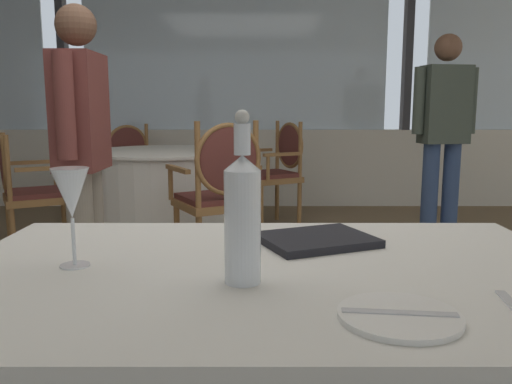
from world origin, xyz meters
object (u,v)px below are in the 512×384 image
Objects in this scene: dining_chair_0_3 at (220,186)px; menu_book at (316,240)px; side_plate at (399,316)px; diner_person_1 at (82,146)px; dining_chair_0_2 at (25,185)px; dining_chair_0_1 at (131,163)px; dining_chair_0_0 at (277,165)px; diner_person_0 at (443,127)px; wine_glass at (70,195)px; water_bottle at (242,215)px.

menu_book is at bearing 162.21° from dining_chair_0_3.
diner_person_1 is at bearing 121.48° from side_plate.
menu_book is 3.09m from dining_chair_0_2.
diner_person_1 is (-1.04, 1.34, 0.15)m from menu_book.
dining_chair_0_3 reaches higher than dining_chair_0_1.
dining_chair_0_0 reaches higher than dining_chair_0_1.
side_plate is 4.66m from dining_chair_0_1.
menu_book is 3.15m from diner_person_0.
dining_chair_0_1 is (-1.50, 4.41, -0.21)m from side_plate.
diner_person_0 is (1.89, 3.05, 0.04)m from wine_glass.
dining_chair_0_1 is 2.98m from diner_person_0.
dining_chair_0_3 is at bearing -134.07° from diner_person_1.
diner_person_1 reaches higher than dining_chair_0_1.
diner_person_0 is (2.75, -1.08, 0.40)m from dining_chair_0_1.
dining_chair_0_3 is at bearing 45.11° from dining_chair_0_0.
wine_glass reaches higher than side_plate.
dining_chair_0_1 is (-1.46, 0.43, -0.03)m from dining_chair_0_0.
dining_chair_0_3 is at bearing 78.27° from menu_book.
dining_chair_0_1 is (-0.86, 4.12, -0.36)m from wine_glass.
side_plate is 0.20× the size of dining_chair_0_3.
dining_chair_0_2 is (-1.84, 2.47, -0.22)m from menu_book.
dining_chair_0_0 is at bearing 45.07° from dining_chair_0_1.
diner_person_1 is (0.81, -1.13, 0.36)m from dining_chair_0_2.
menu_book reaches higher than side_plate.
dining_chair_0_0 is at bearing -44.89° from dining_chair_0_3.
dining_chair_0_3 reaches higher than dining_chair_0_2.
side_plate is at bearing 161.98° from dining_chair_0_3.
dining_chair_0_3 is (-0.20, 2.33, -0.29)m from water_bottle.
menu_book is 0.16× the size of diner_person_0.
water_bottle is 0.39m from wine_glass.
diner_person_0 reaches higher than diner_person_1.
side_plate is 3.57m from diner_person_0.
diner_person_1 is at bearing -67.11° from diner_person_0.
diner_person_1 is at bearing 117.51° from water_bottle.
diner_person_0 is at bearing 58.23° from wine_glass.
menu_book is (0.55, 0.19, -0.15)m from wine_glass.
diner_person_0 reaches higher than side_plate.
dining_chair_0_0 is 1.53m from dining_chair_0_3.
dining_chair_0_0 is at bearing 86.54° from water_bottle.
side_plate is 0.94× the size of wine_glass.
diner_person_1 is (-2.37, -1.51, -0.04)m from diner_person_0.
side_plate is 0.49m from menu_book.
diner_person_1 reaches higher than water_bottle.
wine_glass is 0.80× the size of menu_book.
water_bottle reaches higher than dining_chair_0_1.
dining_chair_0_2 is 1.53m from dining_chair_0_3.
dining_chair_0_0 is at bearing -117.33° from diner_person_1.
wine_glass is 0.13× the size of diner_person_0.
menu_book is (0.18, 0.30, -0.13)m from water_bottle.
dining_chair_0_0 is at bearing 90.47° from side_plate.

